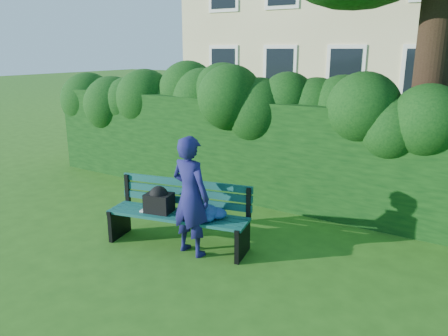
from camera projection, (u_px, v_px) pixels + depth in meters
The scene contains 4 objects.
ground at pixel (202, 241), 6.26m from camera, with size 80.00×80.00×0.00m, color #295816.
hedge at pixel (272, 151), 7.81m from camera, with size 10.00×1.00×1.80m.
park_bench at pixel (182, 211), 6.01m from camera, with size 2.06×0.97×0.89m.
man_reading at pixel (191, 196), 5.70m from camera, with size 0.59×0.39×1.61m, color navy.
Camera 1 is at (3.37, -4.68, 2.66)m, focal length 35.00 mm.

